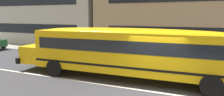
{
  "coord_description": "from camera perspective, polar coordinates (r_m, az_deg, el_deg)",
  "views": [
    {
      "loc": [
        1.74,
        -8.8,
        3.43
      ],
      "look_at": [
        -2.36,
        0.74,
        1.77
      ],
      "focal_mm": 32.47,
      "sensor_mm": 36.0,
      "label": 1
    }
  ],
  "objects": [
    {
      "name": "school_bus",
      "position": [
        11.06,
        3.59,
        -0.2
      ],
      "size": [
        12.46,
        2.98,
        2.77
      ],
      "rotation": [
        0.0,
        0.0,
        3.18
      ],
      "color": "yellow",
      "rests_on": "ground_plane"
    },
    {
      "name": "sidewalk_far",
      "position": [
        17.04,
        16.94,
        -2.88
      ],
      "size": [
        120.0,
        3.0,
        0.01
      ],
      "primitive_type": "cube",
      "color": "gray",
      "rests_on": "ground_plane"
    },
    {
      "name": "lane_centreline",
      "position": [
        9.6,
        11.53,
        -12.0
      ],
      "size": [
        110.0,
        0.16,
        0.01
      ],
      "primitive_type": "cube",
      "color": "silver",
      "rests_on": "ground_plane"
    },
    {
      "name": "ground_plane",
      "position": [
        9.61,
        11.53,
        -12.01
      ],
      "size": [
        400.0,
        400.0,
        0.0
      ],
      "primitive_type": "plane",
      "color": "#38383D"
    }
  ]
}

